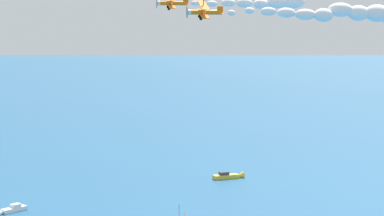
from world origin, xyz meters
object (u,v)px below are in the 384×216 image
object	(u,v)px
motorboat_ahead	(10,210)
biplane_lead	(203,11)
wingwalker_lead	(204,0)
motorboat_trailing	(230,176)
biplane_wingman	(171,3)

from	to	relation	value
motorboat_ahead	biplane_lead	world-z (taller)	biplane_lead
wingwalker_lead	motorboat_trailing	bearing A→B (deg)	-55.63
wingwalker_lead	motorboat_ahead	bearing A→B (deg)	10.93
biplane_lead	motorboat_ahead	bearing A→B (deg)	11.43
motorboat_trailing	motorboat_ahead	xyz separation A→B (m)	(13.22, 61.98, -0.10)
biplane_lead	biplane_wingman	bearing A→B (deg)	-30.37
motorboat_trailing	biplane_lead	distance (m)	76.74
motorboat_trailing	biplane_wingman	xyz separation A→B (m)	(-17.16, 41.38, 45.90)
wingwalker_lead	biplane_wingman	xyz separation A→B (m)	(18.75, -11.11, 0.10)
biplane_lead	biplane_wingman	xyz separation A→B (m)	(18.34, -10.75, 2.18)
biplane_lead	wingwalker_lead	size ratio (longest dim) A/B	4.45
motorboat_trailing	wingwalker_lead	size ratio (longest dim) A/B	5.77
motorboat_trailing	biplane_wingman	world-z (taller)	biplane_wingman
motorboat_ahead	biplane_lead	size ratio (longest dim) A/B	1.11
motorboat_trailing	biplane_lead	world-z (taller)	biplane_lead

